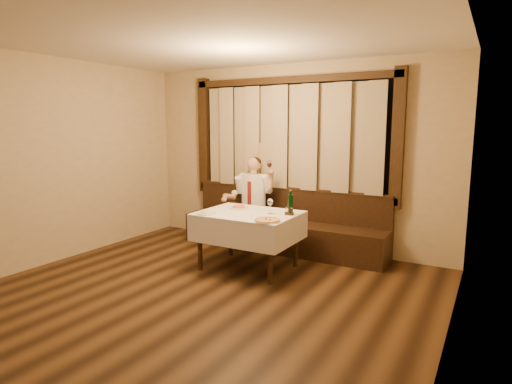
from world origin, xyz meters
The scene contains 10 objects.
room centered at (0.00, 0.97, 1.50)m, with size 5.01×6.01×2.81m.
banquette centered at (0.00, 2.72, 0.31)m, with size 3.20×0.61×0.94m.
dining_table centered at (0.00, 1.70, 0.65)m, with size 1.27×0.97×0.76m.
pizza centered at (0.46, 1.36, 0.77)m, with size 0.32×0.32×0.03m.
pasta_red centered at (-0.25, 1.86, 0.80)m, with size 0.28×0.28×0.10m.
pasta_cream centered at (-0.43, 1.36, 0.79)m, with size 0.26×0.26×0.09m.
green_bottle centered at (0.53, 1.85, 0.89)m, with size 0.07×0.07×0.32m.
table_wine_glass centered at (0.28, 1.77, 0.90)m, with size 0.08×0.08×0.20m.
cruet_caddy centered at (0.53, 1.82, 0.80)m, with size 0.11×0.06×0.11m.
seated_man centered at (-0.50, 2.63, 0.82)m, with size 0.76×0.57×1.40m.
Camera 1 is at (2.78, -3.01, 1.89)m, focal length 30.00 mm.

